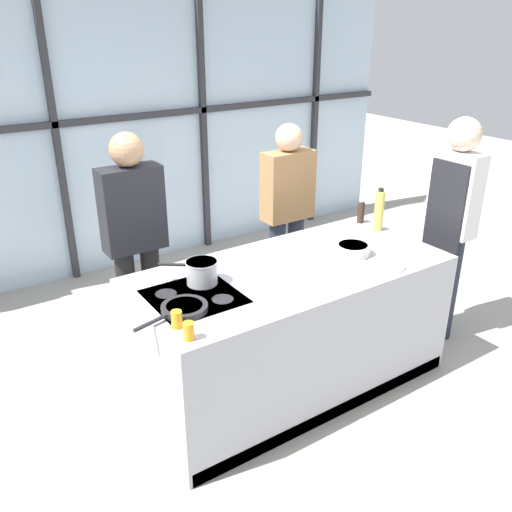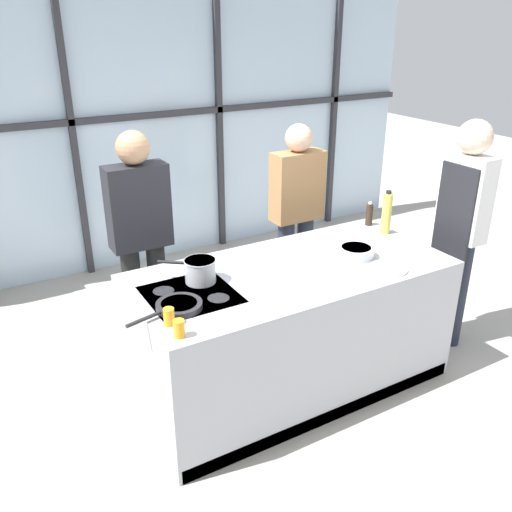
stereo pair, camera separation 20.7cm
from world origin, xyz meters
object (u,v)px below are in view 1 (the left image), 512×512
(spectator_far_left, at_px, (135,234))
(saucepan, at_px, (202,272))
(spectator_center_left, at_px, (287,207))
(white_plate, at_px, (386,265))
(pepper_grinder, at_px, (361,212))
(juice_glass_near, at_px, (189,331))
(chef, at_px, (451,214))
(oil_bottle, at_px, (379,211))
(frying_pan, at_px, (183,308))
(mixing_bowl, at_px, (353,249))
(juice_glass_far, at_px, (177,319))

(spectator_far_left, height_order, saucepan, spectator_far_left)
(spectator_center_left, xyz_separation_m, white_plate, (-0.16, -1.32, -0.01))
(pepper_grinder, bearing_deg, juice_glass_near, -158.20)
(chef, height_order, oil_bottle, chef)
(spectator_far_left, height_order, frying_pan, spectator_far_left)
(mixing_bowl, relative_size, juice_glass_near, 2.54)
(spectator_center_left, bearing_deg, saucepan, 33.33)
(oil_bottle, bearing_deg, chef, -36.17)
(spectator_center_left, distance_m, saucepan, 1.57)
(spectator_center_left, bearing_deg, pepper_grinder, 114.85)
(chef, bearing_deg, juice_glass_near, 96.09)
(white_plate, distance_m, pepper_grinder, 0.84)
(spectator_center_left, distance_m, juice_glass_near, 2.18)
(chef, height_order, frying_pan, chef)
(mixing_bowl, xyz_separation_m, juice_glass_near, (-1.46, -0.34, 0.01))
(spectator_far_left, relative_size, oil_bottle, 5.08)
(saucepan, xyz_separation_m, juice_glass_far, (-0.36, -0.39, -0.03))
(spectator_far_left, relative_size, juice_glass_near, 17.61)
(oil_bottle, distance_m, juice_glass_near, 2.03)
(saucepan, distance_m, mixing_bowl, 1.11)
(saucepan, distance_m, juice_glass_near, 0.64)
(juice_glass_far, bearing_deg, spectator_center_left, 36.81)
(frying_pan, distance_m, saucepan, 0.36)
(oil_bottle, relative_size, pepper_grinder, 1.71)
(spectator_center_left, relative_size, pepper_grinder, 8.28)
(saucepan, bearing_deg, mixing_bowl, -10.00)
(chef, distance_m, spectator_center_left, 1.35)
(white_plate, distance_m, juice_glass_far, 1.51)
(frying_pan, bearing_deg, saucepan, 44.68)
(pepper_grinder, bearing_deg, chef, -50.32)
(frying_pan, height_order, pepper_grinder, pepper_grinder)
(saucepan, distance_m, pepper_grinder, 1.61)
(mixing_bowl, bearing_deg, oil_bottle, 26.54)
(spectator_center_left, bearing_deg, white_plate, 82.88)
(spectator_far_left, distance_m, juice_glass_far, 1.28)
(white_plate, distance_m, juice_glass_near, 1.51)
(white_plate, xyz_separation_m, oil_bottle, (0.44, 0.51, 0.15))
(chef, bearing_deg, mixing_bowl, 84.98)
(spectator_far_left, xyz_separation_m, juice_glass_far, (-0.27, -1.25, -0.02))
(white_plate, bearing_deg, spectator_center_left, 82.88)
(chef, xyz_separation_m, frying_pan, (-2.28, 0.02, -0.12))
(saucepan, relative_size, juice_glass_far, 3.28)
(spectator_far_left, relative_size, juice_glass_far, 17.61)
(saucepan, relative_size, pepper_grinder, 1.62)
(chef, height_order, mixing_bowl, chef)
(spectator_far_left, relative_size, spectator_center_left, 1.05)
(spectator_center_left, bearing_deg, juice_glass_far, 36.81)
(spectator_far_left, bearing_deg, saucepan, 96.02)
(chef, height_order, spectator_far_left, chef)
(pepper_grinder, bearing_deg, mixing_bowl, -138.33)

